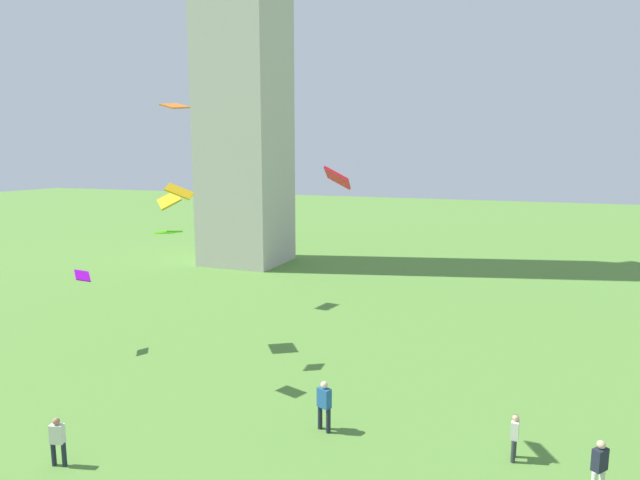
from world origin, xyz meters
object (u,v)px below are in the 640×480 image
kite_flying_2 (169,200)px  kite_flying_4 (179,191)px  kite_flying_0 (82,276)px  kite_flying_1 (338,178)px  person_1 (324,403)px  person_3 (58,439)px  kite_flying_5 (168,232)px  person_0 (599,465)px  kite_flying_3 (175,106)px  person_4 (515,434)px

kite_flying_2 → kite_flying_4: (1.96, -1.84, 0.60)m
kite_flying_0 → kite_flying_1: (14.60, -3.69, 5.16)m
person_1 → person_3: person_1 is taller
person_1 → kite_flying_5: kite_flying_5 is taller
person_0 → kite_flying_0: bearing=118.8°
person_0 → kite_flying_1: kite_flying_1 is taller
kite_flying_3 → person_4: bearing=-113.3°
person_0 → kite_flying_3: size_ratio=1.02×
person_0 → kite_flying_4: size_ratio=1.36×
kite_flying_5 → kite_flying_1: bearing=-169.4°
person_1 → kite_flying_1: size_ratio=1.51×
person_3 → kite_flying_4: (-1.37, 8.75, 7.16)m
kite_flying_3 → kite_flying_4: 11.76m
kite_flying_1 → kite_flying_2: 12.57m
kite_flying_0 → kite_flying_4: kite_flying_4 is taller
kite_flying_5 → person_3: bearing=114.4°
kite_flying_0 → kite_flying_4: (5.59, 0.43, 4.26)m
kite_flying_5 → kite_flying_0: bearing=5.6°
person_0 → kite_flying_3: 29.27m
person_4 → kite_flying_0: kite_flying_0 is taller
person_1 → person_4: 6.36m
person_1 → kite_flying_3: size_ratio=1.09×
person_3 → kite_flying_1: 12.03m
person_3 → kite_flying_4: kite_flying_4 is taller
kite_flying_3 → kite_flying_2: bearing=-141.2°
kite_flying_2 → kite_flying_3: (-4.41, 6.90, 5.25)m
person_4 → kite_flying_1: (-5.73, -0.92, 8.10)m
person_4 → kite_flying_1: 9.96m
kite_flying_2 → kite_flying_1: bearing=-164.4°
person_0 → person_1: bearing=124.1°
kite_flying_2 → person_0: bearing=-154.0°
kite_flying_0 → kite_flying_4: bearing=-135.2°
person_1 → kite_flying_1: (0.62, -0.45, 7.93)m
kite_flying_2 → kite_flying_0: bearing=76.1°
person_0 → kite_flying_5: 16.96m
person_3 → kite_flying_2: 12.89m
kite_flying_0 → kite_flying_1: size_ratio=0.94×
kite_flying_1 → kite_flying_4: 9.95m
person_0 → person_4: size_ratio=1.11×
kite_flying_2 → kite_flying_5: kite_flying_2 is taller
person_1 → kite_flying_3: kite_flying_3 is taller
kite_flying_0 → kite_flying_2: 5.64m
kite_flying_3 → kite_flying_5: 14.82m
person_1 → kite_flying_5: bearing=-166.3°
person_0 → kite_flying_0: (-22.63, 3.92, 2.83)m
person_1 → kite_flying_0: bearing=-169.9°
person_3 → person_0: bearing=-178.3°
person_3 → kite_flying_3: size_ratio=0.95×
person_4 → kite_flying_1: size_ratio=1.26×
person_0 → kite_flying_5: size_ratio=1.39×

